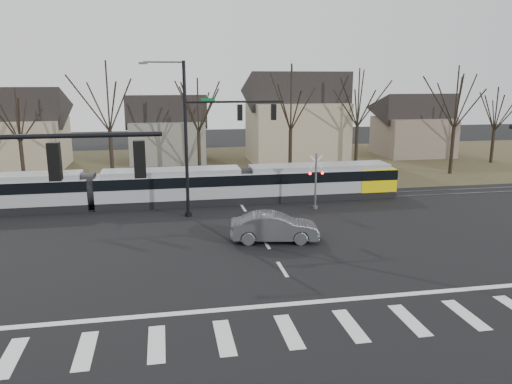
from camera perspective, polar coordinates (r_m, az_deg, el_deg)
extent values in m
plane|color=black|center=(22.90, 4.23, -10.63)|extent=(140.00, 140.00, 0.00)
cube|color=#38331E|center=(53.34, -4.56, 3.04)|extent=(140.00, 28.00, 0.01)
cube|color=silver|center=(19.40, -26.25, -16.60)|extent=(0.60, 2.60, 0.01)
cube|color=silver|center=(18.88, -18.92, -16.76)|extent=(0.60, 2.60, 0.01)
cube|color=silver|center=(18.66, -11.30, -16.64)|extent=(0.60, 2.60, 0.01)
cube|color=silver|center=(18.75, -3.64, -16.25)|extent=(0.60, 2.60, 0.01)
cube|color=silver|center=(19.14, 3.78, -15.60)|extent=(0.60, 2.60, 0.01)
cube|color=silver|center=(19.82, 10.75, -14.76)|extent=(0.60, 2.60, 0.01)
cube|color=silver|center=(20.75, 17.12, -13.80)|extent=(0.60, 2.60, 0.01)
cube|color=silver|center=(21.91, 22.84, -12.79)|extent=(0.60, 2.60, 0.01)
cube|color=silver|center=(21.32, 5.49, -12.50)|extent=(28.00, 0.35, 0.01)
cube|color=silver|center=(24.68, 3.03, -8.80)|extent=(0.18, 2.00, 0.01)
cube|color=silver|center=(28.34, 1.12, -5.86)|extent=(0.18, 2.00, 0.01)
cube|color=silver|center=(32.09, -0.33, -3.60)|extent=(0.18, 2.00, 0.01)
cube|color=silver|center=(35.88, -1.47, -1.81)|extent=(0.18, 2.00, 0.01)
cube|color=silver|center=(39.72, -2.39, -0.37)|extent=(0.18, 2.00, 0.01)
cube|color=silver|center=(43.59, -3.15, 0.82)|extent=(0.18, 2.00, 0.01)
cube|color=silver|center=(47.48, -3.78, 1.82)|extent=(0.18, 2.00, 0.01)
cube|color=silver|center=(51.38, -4.32, 2.66)|extent=(0.18, 2.00, 0.01)
cube|color=#59595E|center=(36.93, -1.74, -1.35)|extent=(90.00, 0.12, 0.06)
cube|color=#59595E|center=(38.27, -2.07, -0.84)|extent=(90.00, 0.12, 0.06)
cube|color=gray|center=(38.74, -27.11, -0.16)|extent=(11.70, 2.52, 2.63)
cube|color=black|center=(38.64, -27.19, 0.61)|extent=(11.72, 2.56, 0.77)
cube|color=gray|center=(37.10, -9.54, 0.58)|extent=(10.80, 2.52, 2.63)
cube|color=black|center=(37.00, -9.58, 1.38)|extent=(10.82, 2.56, 0.77)
cube|color=gray|center=(38.93, 7.24, 1.24)|extent=(11.70, 2.52, 2.63)
cube|color=black|center=(38.82, 7.27, 2.00)|extent=(11.72, 2.56, 0.77)
cube|color=yellow|center=(40.47, 13.21, 1.56)|extent=(2.88, 2.57, 1.76)
imported|color=#46484C|center=(28.49, 2.12, -4.05)|extent=(3.33, 5.54, 1.64)
cylinder|color=black|center=(14.71, -23.50, 5.86)|extent=(6.50, 0.14, 0.14)
cube|color=black|center=(14.74, -22.03, 3.25)|extent=(0.32, 0.32, 1.05)
sphere|color=#FF0C07|center=(14.69, -22.13, 4.51)|extent=(0.22, 0.22, 0.22)
cube|color=black|center=(14.45, -13.15, 3.68)|extent=(0.32, 0.32, 1.05)
sphere|color=#FF0C07|center=(14.41, -13.22, 4.98)|extent=(0.22, 0.22, 0.22)
cylinder|color=black|center=(33.05, -8.00, 5.79)|extent=(0.22, 0.22, 10.20)
cylinder|color=black|center=(34.01, -7.74, -2.51)|extent=(0.44, 0.44, 0.30)
cylinder|color=black|center=(33.14, -2.43, 10.26)|extent=(6.50, 0.14, 0.14)
cube|color=#0C5926|center=(32.93, -5.50, 10.46)|extent=(0.90, 0.03, 0.22)
cube|color=black|center=(33.23, -1.86, 9.07)|extent=(0.32, 0.32, 1.05)
sphere|color=#FF0C07|center=(33.21, -1.86, 9.63)|extent=(0.22, 0.22, 0.22)
cube|color=black|center=(33.65, 2.02, 9.11)|extent=(0.32, 0.32, 1.05)
sphere|color=#FF0C07|center=(33.63, 2.03, 9.67)|extent=(0.22, 0.22, 0.22)
cube|color=#59595B|center=(32.79, -12.78, 14.17)|extent=(0.55, 0.22, 0.14)
cylinder|color=#59595B|center=(35.41, 6.84, 1.21)|extent=(0.14, 0.14, 4.00)
cylinder|color=#59595B|center=(35.85, 6.75, -1.76)|extent=(0.36, 0.36, 0.20)
cube|color=silver|center=(35.16, 6.90, 3.45)|extent=(0.95, 0.04, 0.95)
cube|color=silver|center=(35.16, 6.90, 3.45)|extent=(0.95, 0.04, 0.95)
cube|color=black|center=(35.30, 6.86, 2.17)|extent=(1.00, 0.10, 0.12)
sphere|color=#FF0C07|center=(35.09, 6.20, 2.12)|extent=(0.18, 0.18, 0.18)
sphere|color=#FF0C07|center=(35.36, 7.60, 2.17)|extent=(0.18, 0.18, 0.18)
cube|color=gray|center=(56.56, -25.50, 4.94)|extent=(9.00, 8.00, 5.00)
cube|color=slate|center=(56.69, -10.10, 5.76)|extent=(8.00, 7.00, 4.50)
cube|color=gray|center=(55.51, 4.60, 6.81)|extent=(10.00, 8.00, 6.50)
cube|color=#6B5D4F|center=(63.02, 17.46, 6.07)|extent=(8.00, 7.00, 4.50)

